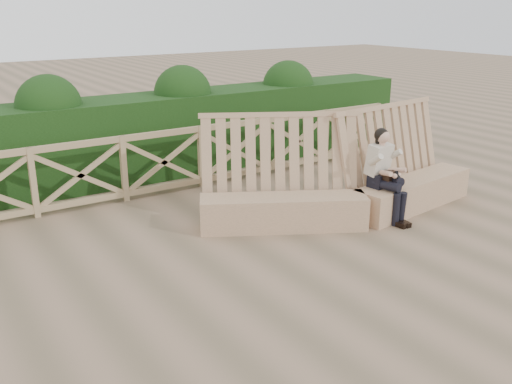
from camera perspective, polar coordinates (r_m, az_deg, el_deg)
ground at (r=7.18m, az=2.80°, el=-7.47°), size 60.00×60.00×0.00m
bench at (r=8.82m, az=9.29°, el=0.16°), size 4.64×1.84×1.62m
woman at (r=8.71m, az=12.75°, el=2.11°), size 0.40×0.81×1.38m
guardrail at (r=9.85m, az=-9.22°, el=2.96°), size 10.10×0.09×1.10m
hedge at (r=10.88m, az=-11.91°, el=5.33°), size 12.00×1.20×1.50m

